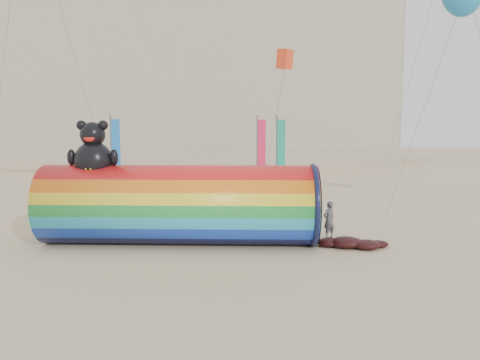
{
  "coord_description": "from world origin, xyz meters",
  "views": [
    {
      "loc": [
        1.05,
        -16.43,
        4.5
      ],
      "look_at": [
        0.5,
        1.5,
        2.4
      ],
      "focal_mm": 35.0,
      "sensor_mm": 36.0,
      "label": 1
    }
  ],
  "objects_px": {
    "windsock_assembly": "(179,202)",
    "kite_handler": "(329,220)",
    "hotel_building": "(156,81)",
    "fabric_bundle": "(352,243)"
  },
  "relations": [
    {
      "from": "windsock_assembly",
      "to": "kite_handler",
      "type": "xyz_separation_m",
      "value": [
        5.83,
        0.91,
        -0.83
      ]
    },
    {
      "from": "kite_handler",
      "to": "hotel_building",
      "type": "bearing_deg",
      "value": -106.68
    },
    {
      "from": "windsock_assembly",
      "to": "hotel_building",
      "type": "bearing_deg",
      "value": 102.8
    },
    {
      "from": "hotel_building",
      "to": "fabric_bundle",
      "type": "xyz_separation_m",
      "value": [
        16.67,
        -45.36,
        -10.14
      ]
    },
    {
      "from": "fabric_bundle",
      "to": "kite_handler",
      "type": "bearing_deg",
      "value": 114.94
    },
    {
      "from": "windsock_assembly",
      "to": "kite_handler",
      "type": "distance_m",
      "value": 5.96
    },
    {
      "from": "windsock_assembly",
      "to": "fabric_bundle",
      "type": "bearing_deg",
      "value": -4.1
    },
    {
      "from": "windsock_assembly",
      "to": "fabric_bundle",
      "type": "distance_m",
      "value": 6.64
    },
    {
      "from": "hotel_building",
      "to": "windsock_assembly",
      "type": "relative_size",
      "value": 5.84
    },
    {
      "from": "hotel_building",
      "to": "kite_handler",
      "type": "height_order",
      "value": "hotel_building"
    }
  ]
}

